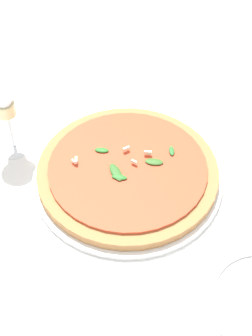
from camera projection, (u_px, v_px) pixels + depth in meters
The scene contains 3 objects.
ground_plane at pixel (141, 183), 0.91m from camera, with size 6.00×6.00×0.00m, color white.
pizza_arugula_main at pixel (126, 172), 0.90m from camera, with size 0.37×0.37×0.05m.
wine_glass at pixel (2, 104), 0.89m from camera, with size 0.08×0.08×0.16m.
Camera 1 is at (-0.58, -0.00, 0.70)m, focal length 50.00 mm.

